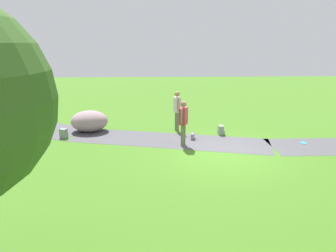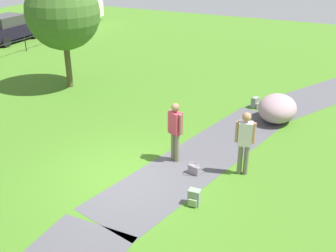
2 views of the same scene
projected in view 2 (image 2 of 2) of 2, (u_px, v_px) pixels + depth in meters
The scene contains 12 objects.
ground_plane at pixel (123, 175), 10.95m from camera, with size 48.00×48.00×0.00m, color #406F20.
footpath_segment_mid at pixel (203, 156), 11.90m from camera, with size 8.22×3.66×0.01m.
footpath_segment_far at pixel (332, 91), 16.85m from camera, with size 7.92×5.53×0.01m.
young_tree_near_path at pixel (63, 13), 16.10m from camera, with size 2.93×2.93×4.52m.
lawn_boulder at pixel (277, 108), 13.98m from camera, with size 1.66×1.36×0.93m.
woman_with_handbag at pixel (175, 128), 11.28m from camera, with size 0.37×0.48×1.74m.
man_near_boulder at pixel (245, 139), 10.61m from camera, with size 0.32×0.51×1.78m.
handbag_on_grass at pixel (194, 169), 10.97m from camera, with size 0.33×0.34×0.31m.
backpack_by_boulder at pixel (255, 103), 15.17m from camera, with size 0.33×0.33×0.40m.
spare_backpack_on_lawn at pixel (194, 198), 9.70m from camera, with size 0.27×0.29×0.40m.
parked_sedan_grey at pixel (9, 28), 24.35m from camera, with size 3.88×1.74×1.56m.
delivery_van at pixel (67, 7), 28.60m from camera, with size 5.67×2.81×2.30m.
Camera 2 is at (-7.95, -5.10, 5.83)m, focal length 43.93 mm.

